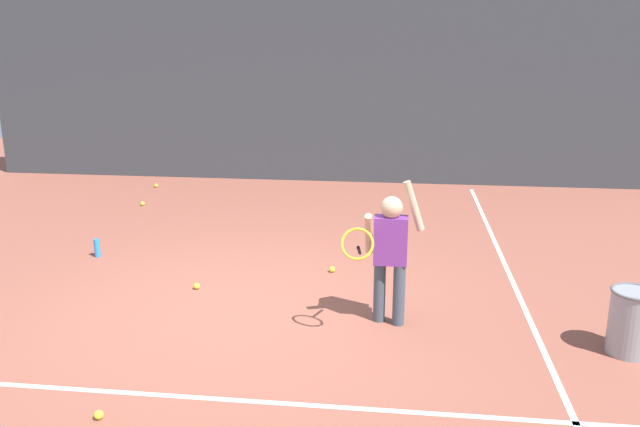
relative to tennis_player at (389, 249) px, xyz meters
The scene contains 15 objects.
ground_plane 1.61m from the tennis_player, behind, with size 20.00×20.00×0.00m, color brown.
court_line_baseline 2.17m from the tennis_player, 134.27° to the right, with size 9.00×0.05×0.00m, color white.
court_line_sideline 1.87m from the tennis_player, 39.71° to the left, with size 0.05×9.00×0.00m, color white.
back_fence_windscreen 6.30m from the tennis_player, 103.37° to the left, with size 12.19×0.08×3.91m, color #383D42.
fence_post_0 9.64m from the tennis_player, 140.53° to the left, with size 0.09×0.09×4.06m, color slate.
fence_post_1 7.08m from the tennis_player, 119.32° to the left, with size 0.09×0.09×4.06m, color slate.
fence_post_2 6.23m from the tennis_player, 84.79° to the left, with size 0.09×0.09×4.06m, color slate.
tennis_player is the anchor object (origin of this frame).
ball_hopper 2.09m from the tennis_player, ahead, with size 0.38×0.38×0.56m.
water_bottle 3.85m from the tennis_player, 157.57° to the left, with size 0.07×0.07×0.22m, color #268CD8.
tennis_ball_1 2.75m from the tennis_player, 137.09° to the right, with size 0.07×0.07×0.07m, color #CCE033.
tennis_ball_2 5.52m from the tennis_player, 135.49° to the left, with size 0.07×0.07×0.07m, color #CCE033.
tennis_ball_3 2.20m from the tennis_player, 163.63° to the left, with size 0.07×0.07×0.07m, color #CCE033.
tennis_ball_4 1.58m from the tennis_player, 117.02° to the left, with size 0.07×0.07×0.07m, color #CCE033.
tennis_ball_6 6.61m from the tennis_player, 129.27° to the left, with size 0.07×0.07×0.07m, color #CCE033.
Camera 1 is at (1.49, -5.65, 2.57)m, focal length 36.29 mm.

